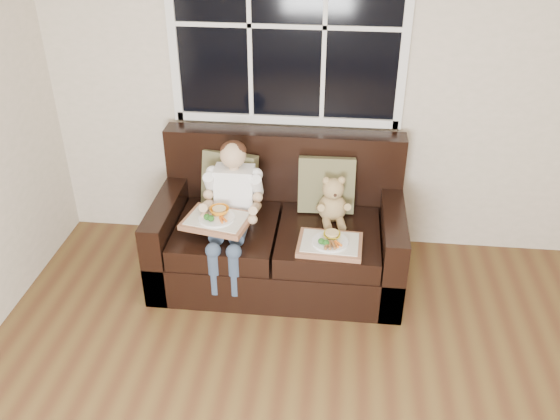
# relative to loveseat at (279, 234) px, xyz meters

# --- Properties ---
(room_walls) EXTENTS (4.52, 5.02, 2.71)m
(room_walls) POSITION_rel_loveseat_xyz_m (0.52, -2.02, 1.28)
(room_walls) COLOR beige
(room_walls) RESTS_ON ground
(window_back) EXTENTS (1.62, 0.04, 1.37)m
(window_back) POSITION_rel_loveseat_xyz_m (-0.00, 0.46, 1.34)
(window_back) COLOR black
(window_back) RESTS_ON room_walls
(loveseat) EXTENTS (1.70, 0.92, 0.96)m
(loveseat) POSITION_rel_loveseat_xyz_m (0.00, 0.00, 0.00)
(loveseat) COLOR black
(loveseat) RESTS_ON ground
(pillow_left) EXTENTS (0.42, 0.27, 0.40)m
(pillow_left) POSITION_rel_loveseat_xyz_m (-0.37, 0.15, 0.34)
(pillow_left) COLOR brown
(pillow_left) RESTS_ON loveseat
(pillow_right) EXTENTS (0.40, 0.19, 0.40)m
(pillow_right) POSITION_rel_loveseat_xyz_m (0.31, 0.15, 0.34)
(pillow_right) COLOR brown
(pillow_right) RESTS_ON loveseat
(child) EXTENTS (0.38, 0.60, 0.87)m
(child) POSITION_rel_loveseat_xyz_m (-0.30, -0.12, 0.34)
(child) COLOR white
(child) RESTS_ON loveseat
(teddy_bear) EXTENTS (0.22, 0.27, 0.35)m
(teddy_bear) POSITION_rel_loveseat_xyz_m (0.36, 0.01, 0.28)
(teddy_bear) COLOR tan
(teddy_bear) RESTS_ON loveseat
(tray_left) EXTENTS (0.47, 0.40, 0.10)m
(tray_left) POSITION_rel_loveseat_xyz_m (-0.38, -0.27, 0.27)
(tray_left) COLOR #A86C4B
(tray_left) RESTS_ON child
(tray_right) EXTENTS (0.42, 0.33, 0.09)m
(tray_right) POSITION_rel_loveseat_xyz_m (0.36, -0.33, 0.17)
(tray_right) COLOR #A86C4B
(tray_right) RESTS_ON loveseat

